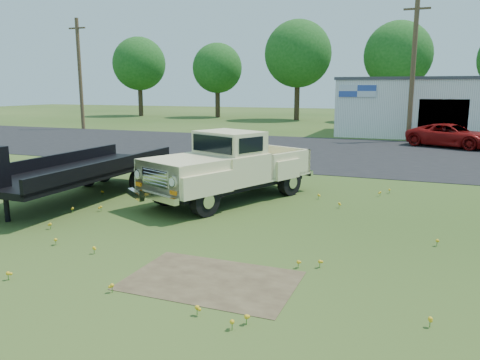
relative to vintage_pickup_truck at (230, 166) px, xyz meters
name	(u,v)px	position (x,y,z in m)	size (l,w,h in m)	color
ground	(207,227)	(0.58, -2.84, -1.07)	(140.00, 140.00, 0.00)	#253F14
asphalt_lot	(325,152)	(0.58, 12.16, -1.07)	(90.00, 14.00, 0.02)	black
dirt_patch_a	(211,281)	(2.08, -5.84, -1.07)	(3.00, 2.00, 0.01)	#443624
dirt_patch_b	(198,192)	(-1.42, 0.66, -1.07)	(2.20, 1.60, 0.01)	#443624
commercial_building	(442,106)	(6.57, 24.15, 1.03)	(14.20, 8.20, 4.15)	silver
utility_pole_west	(80,73)	(-21.42, 19.16, 3.54)	(1.60, 0.30, 9.00)	#4A3A22
utility_pole_mid	(413,69)	(4.58, 19.16, 3.54)	(1.60, 0.30, 9.00)	#4A3A22
treeline_a	(139,64)	(-27.42, 37.16, 5.23)	(6.40, 6.40, 9.52)	#3A2A1A
treeline_b	(217,68)	(-17.42, 38.16, 4.60)	(5.76, 5.76, 8.57)	#3A2A1A
treeline_c	(298,54)	(-7.42, 36.66, 5.87)	(7.04, 7.04, 10.47)	#3A2A1A
treeline_d	(398,55)	(2.58, 37.66, 5.55)	(6.72, 6.72, 10.00)	#3A2A1A
vintage_pickup_truck	(230,166)	(0.00, 0.00, 0.00)	(2.29, 5.88, 2.13)	beige
flatbed_trailer	(79,167)	(-4.42, -1.51, -0.06)	(2.46, 7.39, 2.01)	black
red_pickup	(451,136)	(6.98, 16.75, -0.39)	(2.24, 4.85, 1.35)	maroon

